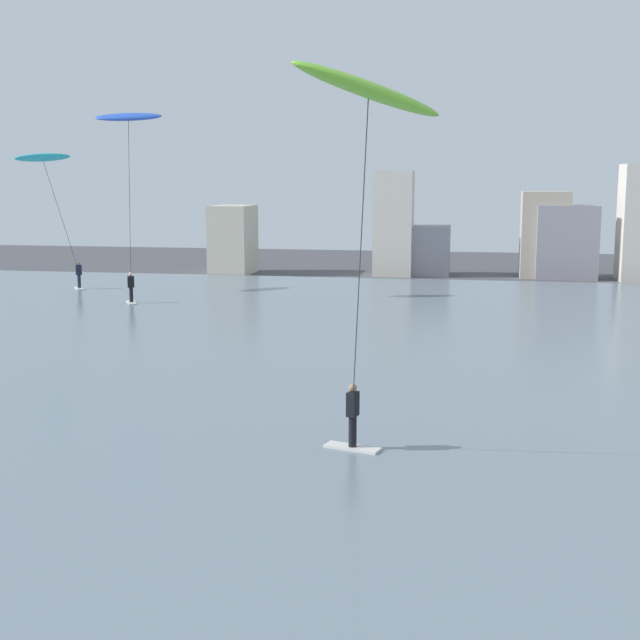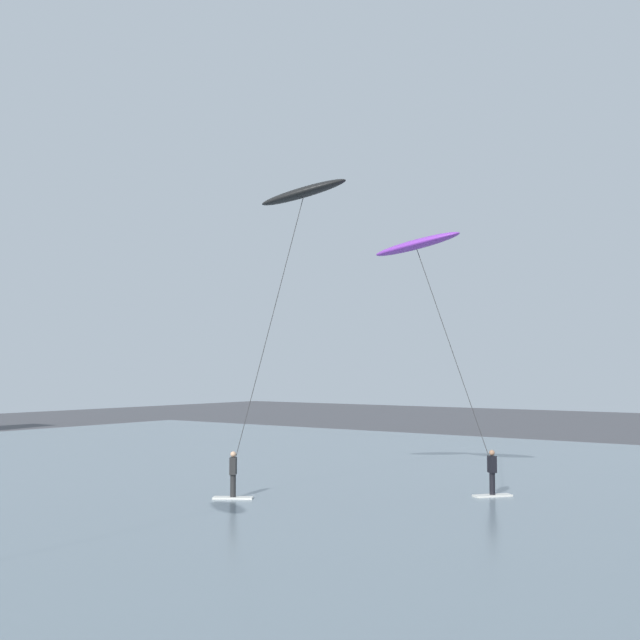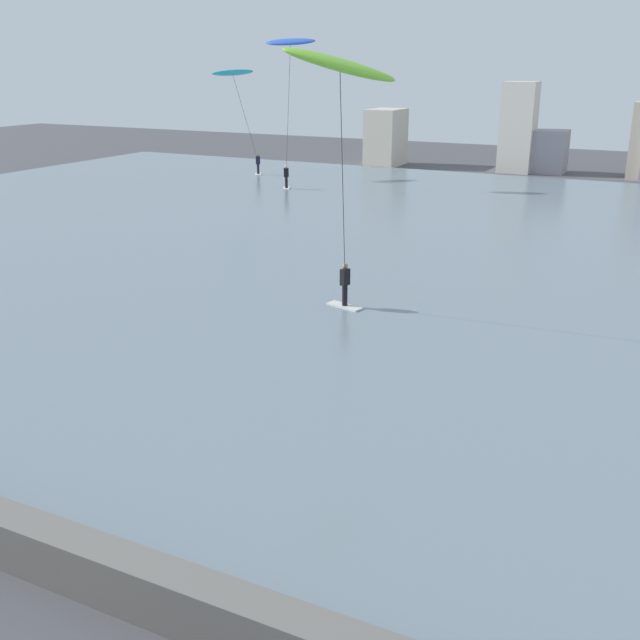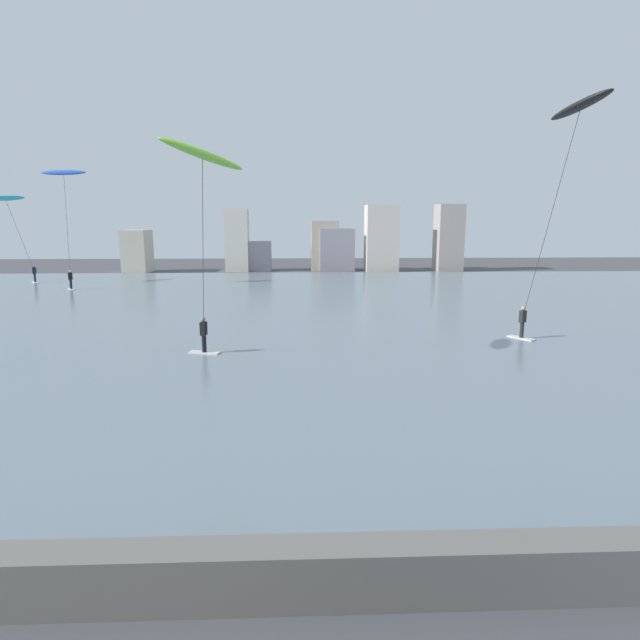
{
  "view_description": "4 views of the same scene",
  "coord_description": "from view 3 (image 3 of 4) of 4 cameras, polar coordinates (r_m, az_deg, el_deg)",
  "views": [
    {
      "loc": [
        0.13,
        0.05,
        6.73
      ],
      "look_at": [
        -3.09,
        17.89,
        3.74
      ],
      "focal_mm": 48.65,
      "sensor_mm": 36.0,
      "label": 1
    },
    {
      "loc": [
        -8.81,
        3.18,
        4.68
      ],
      "look_at": [
        1.72,
        10.93,
        5.45
      ],
      "focal_mm": 45.93,
      "sensor_mm": 36.0,
      "label": 2
    },
    {
      "loc": [
        8.29,
        -3.47,
        8.66
      ],
      "look_at": [
        0.37,
        12.27,
        2.59
      ],
      "focal_mm": 42.23,
      "sensor_mm": 36.0,
      "label": 3
    },
    {
      "loc": [
        1.53,
        -3.36,
        6.1
      ],
      "look_at": [
        2.32,
        16.52,
        2.33
      ],
      "focal_mm": 30.3,
      "sensor_mm": 36.0,
      "label": 4
    }
  ],
  "objects": [
    {
      "name": "seawall_barrier",
      "position": [
        14.03,
        -16.83,
        -17.51
      ],
      "size": [
        60.0,
        0.7,
        0.99
      ],
      "primitive_type": "cube",
      "color": "#66635E",
      "rests_on": "ground"
    },
    {
      "name": "water_bay",
      "position": [
        36.56,
        12.9,
        4.91
      ],
      "size": [
        84.0,
        52.0,
        0.1
      ],
      "primitive_type": "cube",
      "color": "slate",
      "rests_on": "ground"
    },
    {
      "name": "kitesurfer_blue",
      "position": [
        55.48,
        -2.29,
        19.6
      ],
      "size": [
        3.78,
        3.75,
        10.22
      ],
      "color": "silver",
      "rests_on": "water_bay"
    },
    {
      "name": "kitesurfer_lime",
      "position": [
        24.72,
        1.56,
        17.48
      ],
      "size": [
        3.61,
        3.72,
        9.21
      ],
      "color": "silver",
      "rests_on": "water_bay"
    },
    {
      "name": "kitesurfer_cyan",
      "position": [
        60.53,
        -6.46,
        17.53
      ],
      "size": [
        3.46,
        3.35,
        8.15
      ],
      "color": "silver",
      "rests_on": "water_bay"
    }
  ]
}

